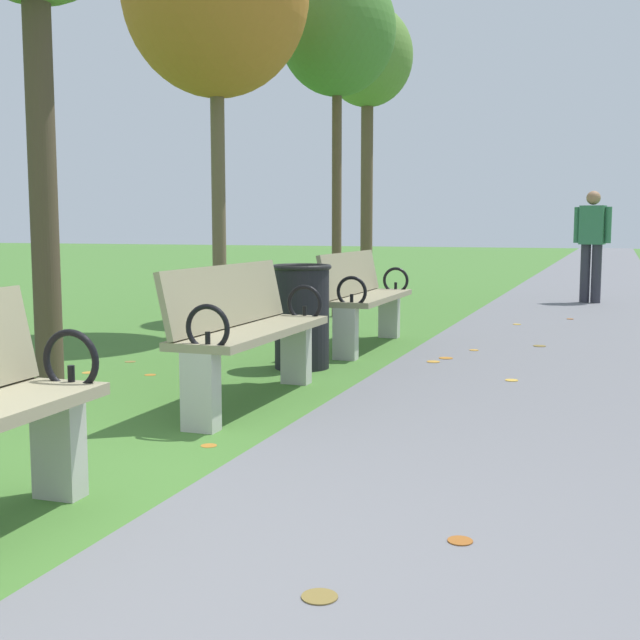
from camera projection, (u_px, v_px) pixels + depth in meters
name	position (u px, v px, depth m)	size (l,w,h in m)	color
ground_plane	(30.00, 589.00, 2.63)	(80.00, 80.00, 0.00)	#42722D
paved_walkway	(593.00, 274.00, 19.04)	(2.43, 44.00, 0.02)	slate
park_bench_2	(247.00, 330.00, 5.30)	(0.48, 1.60, 0.90)	gray
park_bench_3	(364.00, 296.00, 7.75)	(0.48, 1.60, 0.90)	gray
tree_4	(337.00, 32.00, 10.00)	(1.43, 1.43, 4.30)	brown
tree_5	(368.00, 61.00, 13.06)	(1.44, 1.44, 4.61)	brown
pedestrian_walking	(592.00, 240.00, 11.94)	(0.52, 0.28, 1.62)	#2D2D38
trash_bin	(302.00, 316.00, 6.64)	(0.48, 0.48, 0.84)	black
scattered_leaves	(367.00, 390.00, 5.72)	(4.60, 10.29, 0.02)	#BC842D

